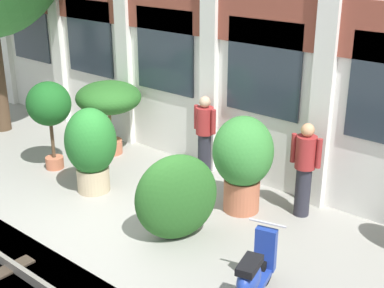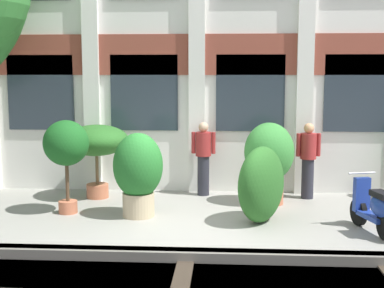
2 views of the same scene
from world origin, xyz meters
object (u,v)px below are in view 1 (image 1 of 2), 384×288
(potted_plant_fluted_column, at_px, (91,146))
(resident_by_doorway, at_px, (305,167))
(topiary_hedge, at_px, (176,197))
(potted_plant_terracotta_small, at_px, (109,100))
(scooter_near_curb, at_px, (254,276))
(resident_watching_tracks, at_px, (205,134))
(potted_plant_stone_basin, at_px, (243,158))
(potted_plant_low_pan, at_px, (49,107))

(potted_plant_fluted_column, height_order, resident_by_doorway, resident_by_doorway)
(resident_by_doorway, relative_size, topiary_hedge, 1.18)
(potted_plant_terracotta_small, distance_m, scooter_near_curb, 5.81)
(resident_watching_tracks, bearing_deg, potted_plant_stone_basin, 66.25)
(potted_plant_fluted_column, bearing_deg, potted_plant_low_pan, 173.94)
(resident_by_doorway, height_order, topiary_hedge, resident_by_doorway)
(potted_plant_low_pan, height_order, resident_watching_tracks, potted_plant_low_pan)
(scooter_near_curb, bearing_deg, potted_plant_low_pan, 64.91)
(potted_plant_fluted_column, xyz_separation_m, potted_plant_low_pan, (-1.41, 0.15, 0.43))
(scooter_near_curb, distance_m, topiary_hedge, 1.97)
(resident_by_doorway, height_order, resident_watching_tracks, resident_by_doorway)
(potted_plant_fluted_column, bearing_deg, scooter_near_curb, -11.46)
(resident_by_doorway, bearing_deg, potted_plant_fluted_column, -70.46)
(potted_plant_fluted_column, height_order, potted_plant_low_pan, potted_plant_low_pan)
(potted_plant_terracotta_small, relative_size, potted_plant_stone_basin, 0.94)
(potted_plant_stone_basin, height_order, potted_plant_low_pan, potted_plant_low_pan)
(potted_plant_fluted_column, height_order, scooter_near_curb, potted_plant_fluted_column)
(resident_watching_tracks, bearing_deg, potted_plant_terracotta_small, -77.35)
(potted_plant_terracotta_small, relative_size, potted_plant_fluted_column, 1.00)
(potted_plant_terracotta_small, height_order, scooter_near_curb, potted_plant_terracotta_small)
(potted_plant_stone_basin, bearing_deg, resident_watching_tracks, 153.54)
(potted_plant_fluted_column, xyz_separation_m, resident_by_doorway, (3.41, 1.68, -0.00))
(potted_plant_terracotta_small, distance_m, potted_plant_stone_basin, 3.69)
(potted_plant_low_pan, distance_m, resident_by_doorway, 5.07)
(potted_plant_terracotta_small, height_order, potted_plant_fluted_column, same)
(potted_plant_stone_basin, xyz_separation_m, potted_plant_fluted_column, (-2.53, -1.16, -0.09))
(topiary_hedge, bearing_deg, potted_plant_low_pan, 174.07)
(potted_plant_fluted_column, distance_m, resident_watching_tracks, 2.18)
(scooter_near_curb, xyz_separation_m, topiary_hedge, (-1.86, 0.61, 0.26))
(potted_plant_stone_basin, bearing_deg, potted_plant_fluted_column, -155.42)
(potted_plant_low_pan, distance_m, scooter_near_curb, 5.71)
(resident_watching_tracks, relative_size, topiary_hedge, 1.17)
(potted_plant_stone_basin, relative_size, potted_plant_fluted_column, 1.06)
(resident_watching_tracks, bearing_deg, potted_plant_low_pan, -53.69)
(potted_plant_terracotta_small, xyz_separation_m, scooter_near_curb, (5.29, -2.29, -0.77))
(scooter_near_curb, bearing_deg, potted_plant_terracotta_small, 51.62)
(potted_plant_stone_basin, distance_m, resident_by_doorway, 1.03)
(potted_plant_low_pan, height_order, topiary_hedge, potted_plant_low_pan)
(resident_by_doorway, relative_size, resident_watching_tracks, 1.01)
(potted_plant_fluted_column, bearing_deg, potted_plant_stone_basin, 24.58)
(potted_plant_stone_basin, bearing_deg, topiary_hedge, -99.92)
(potted_plant_low_pan, bearing_deg, resident_by_doorway, 17.67)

